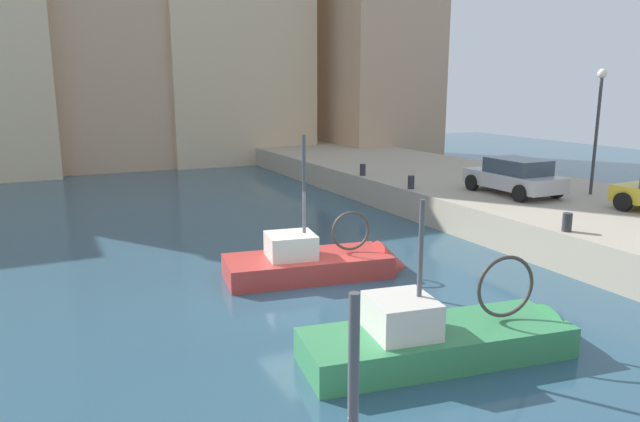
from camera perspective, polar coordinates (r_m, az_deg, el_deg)
water_surface at (r=16.19m, az=-0.74°, el=-7.35°), size 80.00×80.00×0.00m
quay_wall at (r=23.17m, az=25.94°, el=-1.04°), size 9.00×56.00×1.20m
fishing_boat_red at (r=17.07m, az=0.16°, el=-5.92°), size 5.71×2.75×4.95m
fishing_boat_green at (r=12.56m, az=12.82°, el=-13.13°), size 6.49×2.70×4.10m
parked_car_silver at (r=24.11m, az=18.49°, el=3.26°), size 2.07×4.01×1.43m
mooring_bollard_south at (r=18.60m, az=23.03°, el=-1.02°), size 0.28×0.28×0.55m
mooring_bollard_mid at (r=24.47m, az=8.90°, el=2.80°), size 0.28×0.28×0.55m
mooring_bollard_north at (r=27.81m, az=4.21°, el=4.04°), size 0.28×0.28×0.55m
quay_streetlamp at (r=25.00m, az=25.61°, el=8.83°), size 0.36×0.36×4.83m
waterfront_building_west_mid at (r=45.22m, az=5.22°, el=15.24°), size 7.49×9.12×15.62m
waterfront_building_central at (r=44.12m, az=-8.89°, el=19.66°), size 10.46×8.08×22.41m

